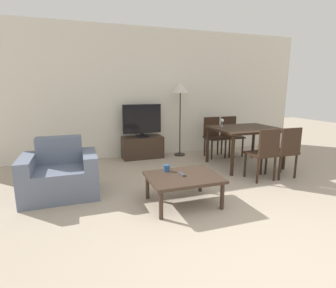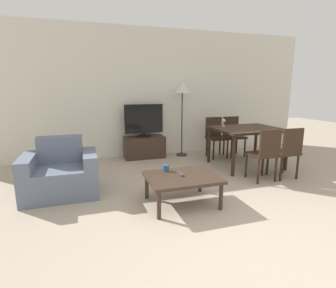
# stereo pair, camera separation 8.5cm
# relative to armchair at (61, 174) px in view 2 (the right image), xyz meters

# --- Properties ---
(ground_plane) EXTENTS (18.00, 18.00, 0.00)m
(ground_plane) POSITION_rel_armchair_xyz_m (1.76, -2.12, -0.28)
(ground_plane) COLOR tan
(wall_back) EXTENTS (7.41, 0.06, 2.70)m
(wall_back) POSITION_rel_armchair_xyz_m (1.76, 1.84, 1.07)
(wall_back) COLOR silver
(wall_back) RESTS_ON ground_plane
(armchair) EXTENTS (0.98, 0.75, 0.78)m
(armchair) POSITION_rel_armchair_xyz_m (0.00, 0.00, 0.00)
(armchair) COLOR slate
(armchair) RESTS_ON ground_plane
(tv_stand) EXTENTS (0.85, 0.39, 0.46)m
(tv_stand) POSITION_rel_armchair_xyz_m (1.54, 1.58, -0.06)
(tv_stand) COLOR #38281E
(tv_stand) RESTS_ON ground_plane
(tv) EXTENTS (0.81, 0.28, 0.68)m
(tv) POSITION_rel_armchair_xyz_m (1.54, 1.58, 0.51)
(tv) COLOR black
(tv) RESTS_ON tv_stand
(coffee_table) EXTENTS (0.89, 0.71, 0.38)m
(coffee_table) POSITION_rel_armchair_xyz_m (1.49, -0.82, 0.05)
(coffee_table) COLOR #38281E
(coffee_table) RESTS_ON ground_plane
(dining_table) EXTENTS (1.21, 1.02, 0.74)m
(dining_table) POSITION_rel_armchair_xyz_m (3.24, 0.39, 0.37)
(dining_table) COLOR black
(dining_table) RESTS_ON ground_plane
(dining_chair_near) EXTENTS (0.40, 0.40, 0.85)m
(dining_chair_near) POSITION_rel_armchair_xyz_m (3.03, -0.43, 0.19)
(dining_chair_near) COLOR black
(dining_chair_near) RESTS_ON ground_plane
(dining_chair_far) EXTENTS (0.40, 0.40, 0.85)m
(dining_chair_far) POSITION_rel_armchair_xyz_m (3.45, 1.20, 0.19)
(dining_chair_far) COLOR black
(dining_chair_far) RESTS_ON ground_plane
(dining_chair_near_right) EXTENTS (0.40, 0.40, 0.85)m
(dining_chair_near_right) POSITION_rel_armchair_xyz_m (3.45, -0.43, 0.19)
(dining_chair_near_right) COLOR black
(dining_chair_near_right) RESTS_ON ground_plane
(dining_chair_far_left) EXTENTS (0.40, 0.40, 0.85)m
(dining_chair_far_left) POSITION_rel_armchair_xyz_m (3.03, 1.20, 0.19)
(dining_chair_far_left) COLOR black
(dining_chair_far_left) RESTS_ON ground_plane
(floor_lamp) EXTENTS (0.37, 0.37, 1.59)m
(floor_lamp) POSITION_rel_armchair_xyz_m (2.37, 1.52, 1.12)
(floor_lamp) COLOR black
(floor_lamp) RESTS_ON ground_plane
(remote_primary) EXTENTS (0.04, 0.15, 0.02)m
(remote_primary) POSITION_rel_armchair_xyz_m (1.49, -0.78, 0.10)
(remote_primary) COLOR #38383D
(remote_primary) RESTS_ON coffee_table
(cup_white_near) EXTENTS (0.08, 0.08, 0.08)m
(cup_white_near) POSITION_rel_armchair_xyz_m (1.35, -0.57, 0.13)
(cup_white_near) COLOR navy
(cup_white_near) RESTS_ON coffee_table
(wine_glass_left) EXTENTS (0.07, 0.07, 0.15)m
(wine_glass_left) POSITION_rel_armchair_xyz_m (2.92, 0.69, 0.55)
(wine_glass_left) COLOR silver
(wine_glass_left) RESTS_ON dining_table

